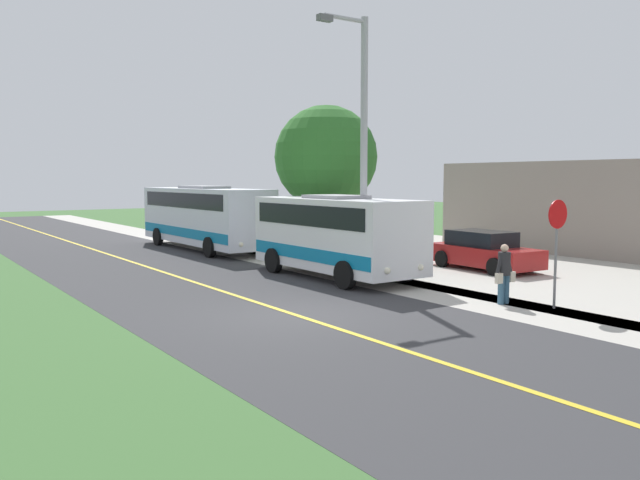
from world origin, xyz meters
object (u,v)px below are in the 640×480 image
Objects in this scene: transit_bus_rear at (204,215)px; tree_curbside at (326,157)px; stop_sign at (557,235)px; street_light_pole at (361,138)px; parked_car_near at (484,251)px; shuttle_bus_front at (336,232)px; pedestrian_with_bags at (504,272)px.

tree_curbside reaches higher than transit_bus_rear.
stop_sign is 7.42m from street_light_pole.
tree_curbside reaches higher than parked_car_near.
street_light_pole is (-0.36, 0.93, 3.19)m from shuttle_bus_front.
shuttle_bus_front is 4.35× the size of pedestrian_with_bags.
transit_bus_rear reaches higher than shuttle_bus_front.
pedestrian_with_bags is at bearing 93.32° from transit_bus_rear.
shuttle_bus_front is 6.62m from pedestrian_with_bags.
shuttle_bus_front is 6.16m from tree_curbside.
shuttle_bus_front reaches higher than pedestrian_with_bags.
shuttle_bus_front is 10.80m from transit_bus_rear.
tree_curbside is (-2.51, -5.63, -0.44)m from street_light_pole.
pedestrian_with_bags is 0.57× the size of stop_sign.
parked_car_near is (-5.43, 0.63, -4.08)m from street_light_pole.
stop_sign is (-1.58, 7.70, 0.39)m from shuttle_bus_front.
shuttle_bus_front is at bearing -78.42° from stop_sign.
tree_curbside is at bearing -95.99° from stop_sign.
shuttle_bus_front is at bearing -81.56° from pedestrian_with_bags.
tree_curbside is (-2.88, -4.70, 2.76)m from shuttle_bus_front.
transit_bus_rear is 6.16× the size of pedestrian_with_bags.
street_light_pole is 1.94× the size of parked_car_near.
street_light_pole reaches higher than pedestrian_with_bags.
shuttle_bus_front is at bearing -68.78° from street_light_pole.
transit_bus_rear is 13.70m from parked_car_near.
pedestrian_with_bags is 0.19× the size of street_light_pole.
stop_sign is 0.44× the size of tree_curbside.
stop_sign reaches higher than parked_car_near.
tree_curbside is (-2.91, 6.10, 2.64)m from transit_bus_rear.
parked_car_near is (-4.83, -4.95, -0.19)m from pedestrian_with_bags.
street_light_pole reaches higher than stop_sign.
pedestrian_with_bags is at bearing 45.70° from parked_car_near.
transit_bus_rear is 12.13m from street_light_pole.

